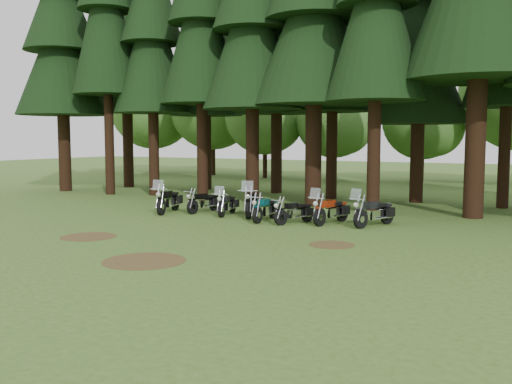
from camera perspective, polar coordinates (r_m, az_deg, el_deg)
ground at (r=19.09m, az=-5.71°, el=-4.32°), size 120.00×120.00×0.00m
pine_front_0 at (r=37.12m, az=-18.95°, el=15.17°), size 5.49×5.49×16.17m
pine_front_2 at (r=33.18m, az=-10.39°, el=16.63°), size 4.32×4.32×16.22m
pine_front_4 at (r=29.25m, az=-0.37°, el=18.39°), size 4.95×4.95×16.33m
pine_back_0 at (r=38.97m, az=-12.92°, el=15.78°), size 5.00×5.00×17.21m
pine_back_1 at (r=36.46m, az=-5.07°, el=15.67°), size 4.52×4.52×16.22m
pine_back_2 at (r=34.10m, az=2.10°, el=16.49°), size 4.85×4.85×16.30m
pine_back_3 at (r=31.18m, az=7.75°, el=17.37°), size 4.35×4.35×16.20m
pine_back_4 at (r=29.92m, az=16.10°, el=14.90°), size 4.94×4.94×13.78m
decid_0 at (r=52.37m, az=-10.12°, el=8.29°), size 8.00×7.78×10.00m
decid_1 at (r=49.19m, az=-4.13°, el=8.47°), size 7.91×7.69×9.88m
decid_2 at (r=45.50m, az=1.13°, el=7.62°), size 6.72×6.53×8.40m
decid_3 at (r=43.46m, az=8.09°, el=7.09°), size 6.12×5.95×7.65m
decid_4 at (r=42.81m, az=16.62°, el=6.75°), size 5.93×5.76×7.41m
dirt_patch_0 at (r=19.48m, az=-16.40°, el=-4.31°), size 1.80×1.80×0.01m
dirt_patch_1 at (r=17.45m, az=7.58°, el=-5.26°), size 1.40×1.40×0.01m
dirt_patch_2 at (r=15.37m, az=-11.12°, el=-6.78°), size 2.20×2.20×0.01m
motorcycle_0 at (r=24.87m, az=-8.77°, el=-0.91°), size 0.96×2.38×1.51m
motorcycle_1 at (r=24.80m, az=-5.25°, el=-1.08°), size 0.39×2.03×0.82m
motorcycle_2 at (r=23.84m, az=-2.92°, el=-1.29°), size 0.72×2.07×1.31m
motorcycle_3 at (r=23.51m, az=-0.41°, el=-1.17°), size 1.15×2.42×1.56m
motorcycle_4 at (r=22.17m, az=0.98°, el=-1.77°), size 0.35×2.15×0.87m
motorcycle_5 at (r=21.56m, az=3.87°, el=-2.09°), size 0.84×1.87×0.80m
motorcycle_6 at (r=21.61m, az=7.51°, el=-1.92°), size 0.72×2.27×1.43m
motorcycle_7 at (r=21.27m, az=11.72°, el=-2.08°), size 1.04×2.26×1.45m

